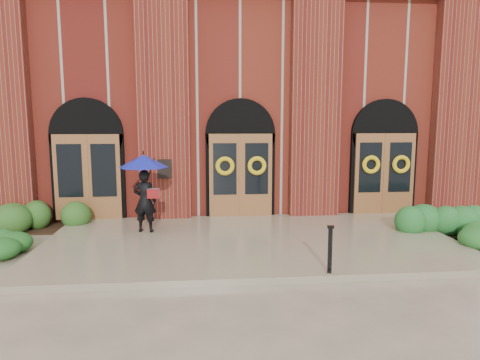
{
  "coord_description": "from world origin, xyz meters",
  "views": [
    {
      "loc": [
        -1.21,
        -10.04,
        3.07
      ],
      "look_at": [
        -0.18,
        1.0,
        1.5
      ],
      "focal_mm": 32.0,
      "sensor_mm": 36.0,
      "label": 1
    }
  ],
  "objects": [
    {
      "name": "hedge_wall_right",
      "position": [
        5.2,
        0.5,
        0.38
      ],
      "size": [
        2.98,
        1.19,
        0.77
      ],
      "primitive_type": "ellipsoid",
      "color": "#215F26",
      "rests_on": "ground"
    },
    {
      "name": "metal_post",
      "position": [
        1.23,
        -2.35,
        0.63
      ],
      "size": [
        0.15,
        0.15,
        0.92
      ],
      "rotation": [
        0.0,
        0.0,
        -0.24
      ],
      "color": "black",
      "rests_on": "landing"
    },
    {
      "name": "hedge_wall_left",
      "position": [
        -6.01,
        2.2,
        0.37
      ],
      "size": [
        2.88,
        1.15,
        0.74
      ],
      "primitive_type": "ellipsoid",
      "color": "#2B551C",
      "rests_on": "ground"
    },
    {
      "name": "ground",
      "position": [
        0.0,
        0.0,
        0.0
      ],
      "size": [
        90.0,
        90.0,
        0.0
      ],
      "primitive_type": "plane",
      "color": "tan",
      "rests_on": "ground"
    },
    {
      "name": "hedge_front_right",
      "position": [
        5.1,
        -0.65,
        0.28
      ],
      "size": [
        1.57,
        1.35,
        0.56
      ],
      "primitive_type": "ellipsoid",
      "color": "#266323",
      "rests_on": "ground"
    },
    {
      "name": "church_building",
      "position": [
        0.0,
        8.78,
        3.5
      ],
      "size": [
        16.2,
        12.53,
        7.0
      ],
      "color": "maroon",
      "rests_on": "ground"
    },
    {
      "name": "landing",
      "position": [
        0.0,
        0.15,
        0.07
      ],
      "size": [
        10.0,
        5.3,
        0.15
      ],
      "primitive_type": "cube",
      "color": "gray",
      "rests_on": "ground"
    },
    {
      "name": "man_with_umbrella",
      "position": [
        -2.66,
        1.09,
        1.57
      ],
      "size": [
        1.5,
        1.5,
        2.03
      ],
      "rotation": [
        0.0,
        0.0,
        2.94
      ],
      "color": "black",
      "rests_on": "landing"
    }
  ]
}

